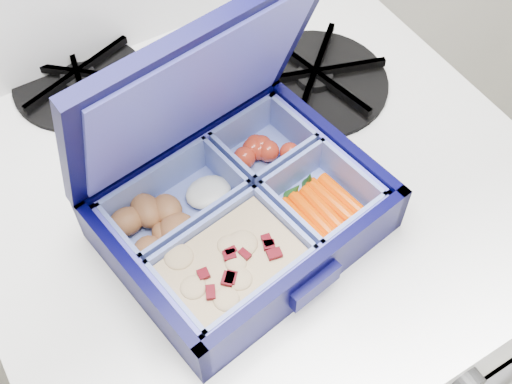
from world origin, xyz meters
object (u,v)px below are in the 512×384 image
bento_box (243,214)px  burner_grate (314,76)px  stove (248,330)px  fork (256,106)px

bento_box → burner_grate: bearing=28.1°
stove → bento_box: size_ratio=3.51×
burner_grate → fork: size_ratio=1.02×
bento_box → fork: 0.17m
stove → burner_grate: (0.13, 0.06, 0.46)m
bento_box → fork: bento_box is taller
bento_box → burner_grate: 0.22m
stove → bento_box: bento_box is taller
stove → burner_grate: burner_grate is taller
bento_box → stove: bearing=49.8°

